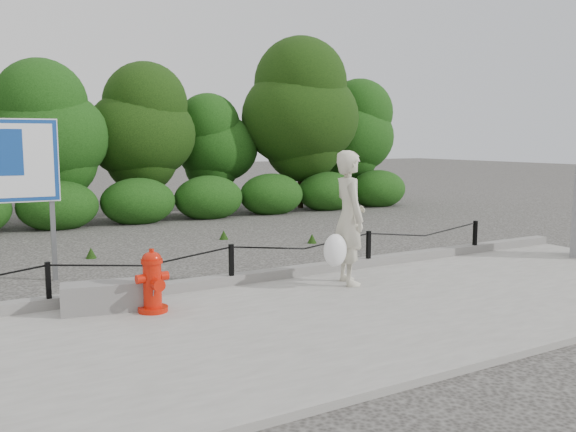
# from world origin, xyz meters

# --- Properties ---
(ground) EXTENTS (90.00, 90.00, 0.00)m
(ground) POSITION_xyz_m (0.00, 0.00, 0.00)
(ground) COLOR #2D2B28
(ground) RESTS_ON ground
(sidewalk) EXTENTS (14.00, 4.00, 0.08)m
(sidewalk) POSITION_xyz_m (0.00, -2.00, 0.04)
(sidewalk) COLOR gray
(sidewalk) RESTS_ON ground
(curb) EXTENTS (14.00, 0.22, 0.14)m
(curb) POSITION_xyz_m (0.00, 0.05, 0.15)
(curb) COLOR slate
(curb) RESTS_ON sidewalk
(chain_barrier) EXTENTS (10.06, 0.06, 0.60)m
(chain_barrier) POSITION_xyz_m (0.00, 0.00, 0.46)
(chain_barrier) COLOR black
(chain_barrier) RESTS_ON sidewalk
(treeline) EXTENTS (20.50, 3.85, 5.20)m
(treeline) POSITION_xyz_m (0.51, 8.89, 2.63)
(treeline) COLOR black
(treeline) RESTS_ON ground
(fire_hydrant) EXTENTS (0.41, 0.43, 0.78)m
(fire_hydrant) POSITION_xyz_m (-1.42, -0.76, 0.45)
(fire_hydrant) COLOR red
(fire_hydrant) RESTS_ON sidewalk
(pedestrian) EXTENTS (0.85, 0.81, 1.95)m
(pedestrian) POSITION_xyz_m (1.50, -0.79, 1.03)
(pedestrian) COLOR beige
(pedestrian) RESTS_ON sidewalk
(concrete_block) EXTENTS (1.17, 0.60, 0.36)m
(concrete_block) POSITION_xyz_m (-1.88, -0.43, 0.26)
(concrete_block) COLOR slate
(concrete_block) RESTS_ON sidewalk
(advertising_sign) EXTENTS (1.56, 0.21, 2.49)m
(advertising_sign) POSITION_xyz_m (-2.74, 2.00, 1.76)
(advertising_sign) COLOR slate
(advertising_sign) RESTS_ON ground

